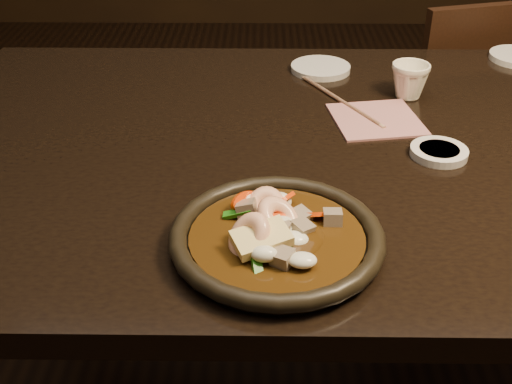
{
  "coord_description": "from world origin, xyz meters",
  "views": [
    {
      "loc": [
        -0.2,
        -0.95,
        1.25
      ],
      "look_at": [
        -0.21,
        -0.24,
        0.8
      ],
      "focal_mm": 45.0,
      "sensor_mm": 36.0,
      "label": 1
    }
  ],
  "objects_px": {
    "tea_cup": "(410,80)",
    "table": "(381,181)",
    "chair": "(452,129)",
    "plate": "(277,238)"
  },
  "relations": [
    {
      "from": "table",
      "to": "tea_cup",
      "type": "height_order",
      "value": "tea_cup"
    },
    {
      "from": "table",
      "to": "chair",
      "type": "bearing_deg",
      "value": 63.76
    },
    {
      "from": "plate",
      "to": "tea_cup",
      "type": "xyz_separation_m",
      "value": [
        0.26,
        0.48,
        0.02
      ]
    },
    {
      "from": "chair",
      "to": "tea_cup",
      "type": "xyz_separation_m",
      "value": [
        -0.25,
        -0.46,
        0.33
      ]
    },
    {
      "from": "chair",
      "to": "plate",
      "type": "height_order",
      "value": "chair"
    },
    {
      "from": "tea_cup",
      "to": "table",
      "type": "bearing_deg",
      "value": -110.96
    },
    {
      "from": "table",
      "to": "tea_cup",
      "type": "bearing_deg",
      "value": 69.04
    },
    {
      "from": "plate",
      "to": "tea_cup",
      "type": "relative_size",
      "value": 3.84
    },
    {
      "from": "chair",
      "to": "tea_cup",
      "type": "distance_m",
      "value": 0.62
    },
    {
      "from": "chair",
      "to": "tea_cup",
      "type": "relative_size",
      "value": 11.5
    }
  ]
}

